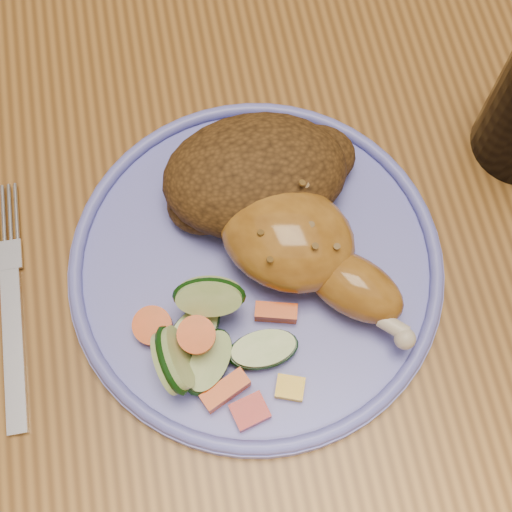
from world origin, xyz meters
name	(u,v)px	position (x,y,z in m)	size (l,w,h in m)	color
ground	(288,334)	(0.00, 0.00, 0.00)	(4.00, 4.00, 0.00)	brown
dining_table	(317,143)	(0.00, 0.00, 0.67)	(0.90, 1.40, 0.75)	#8F5C26
plate	(256,266)	(-0.09, -0.15, 0.76)	(0.28, 0.28, 0.01)	#686CD6
plate_rim	(256,261)	(-0.09, -0.15, 0.77)	(0.28, 0.28, 0.01)	#686CD6
chicken_leg	(303,249)	(-0.05, -0.15, 0.79)	(0.15, 0.16, 0.05)	#AA6E23
rice_pilaf	(259,175)	(-0.07, -0.09, 0.79)	(0.15, 0.10, 0.06)	#4D2F13
vegetable_pile	(210,342)	(-0.13, -0.20, 0.78)	(0.12, 0.11, 0.06)	#A50A05
fork	(12,311)	(-0.27, -0.15, 0.75)	(0.02, 0.17, 0.00)	silver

